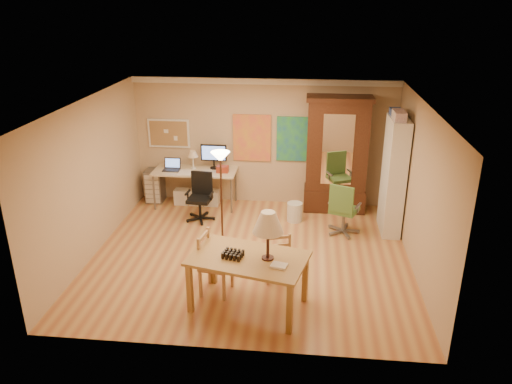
# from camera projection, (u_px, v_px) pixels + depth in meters

# --- Properties ---
(floor) EXTENTS (5.50, 5.50, 0.00)m
(floor) POSITION_uv_depth(u_px,v_px,m) (251.00, 255.00, 8.78)
(floor) COLOR #AF673E
(floor) RESTS_ON ground
(crown_molding) EXTENTS (5.50, 0.08, 0.12)m
(crown_molding) POSITION_uv_depth(u_px,v_px,m) (264.00, 81.00, 10.07)
(crown_molding) COLOR white
(crown_molding) RESTS_ON floor
(corkboard) EXTENTS (0.90, 0.04, 0.62)m
(corkboard) POSITION_uv_depth(u_px,v_px,m) (169.00, 133.00, 10.71)
(corkboard) COLOR #A5804D
(corkboard) RESTS_ON floor
(art_panel_left) EXTENTS (0.80, 0.04, 1.00)m
(art_panel_left) POSITION_uv_depth(u_px,v_px,m) (252.00, 138.00, 10.55)
(art_panel_left) COLOR gold
(art_panel_left) RESTS_ON floor
(art_panel_right) EXTENTS (0.75, 0.04, 0.95)m
(art_panel_right) POSITION_uv_depth(u_px,v_px,m) (295.00, 139.00, 10.46)
(art_panel_right) COLOR teal
(art_panel_right) RESTS_ON floor
(dining_table) EXTENTS (1.82, 1.34, 1.53)m
(dining_table) POSITION_uv_depth(u_px,v_px,m) (255.00, 248.00, 6.99)
(dining_table) COLOR brown
(dining_table) RESTS_ON floor
(ladder_chair_back) EXTENTS (0.49, 0.48, 0.86)m
(ladder_chair_back) POSITION_uv_depth(u_px,v_px,m) (276.00, 257.00, 7.91)
(ladder_chair_back) COLOR #A4764B
(ladder_chair_back) RESTS_ON floor
(ladder_chair_left) EXTENTS (0.50, 0.52, 0.98)m
(ladder_chair_left) POSITION_uv_depth(u_px,v_px,m) (214.00, 265.00, 7.56)
(ladder_chair_left) COLOR #A4764B
(ladder_chair_left) RESTS_ON floor
(torchiere_lamp) EXTENTS (0.33, 0.33, 1.80)m
(torchiere_lamp) POSITION_uv_depth(u_px,v_px,m) (221.00, 172.00, 8.54)
(torchiere_lamp) COLOR #3F2519
(torchiere_lamp) RESTS_ON floor
(computer_desk) EXTENTS (1.76, 0.77, 1.33)m
(computer_desk) POSITION_uv_depth(u_px,v_px,m) (197.00, 184.00, 10.73)
(computer_desk) COLOR #C1B38D
(computer_desk) RESTS_ON floor
(office_chair_black) EXTENTS (0.60, 0.60, 0.98)m
(office_chair_black) POSITION_uv_depth(u_px,v_px,m) (200.00, 207.00, 10.10)
(office_chair_black) COLOR black
(office_chair_black) RESTS_ON floor
(office_chair_green) EXTENTS (0.64, 0.64, 1.04)m
(office_chair_green) POSITION_uv_depth(u_px,v_px,m) (343.00, 220.00, 9.48)
(office_chair_green) COLOR slate
(office_chair_green) RESTS_ON floor
(drawer_cart) EXTENTS (0.36, 0.43, 0.72)m
(drawer_cart) POSITION_uv_depth(u_px,v_px,m) (155.00, 186.00, 10.97)
(drawer_cart) COLOR slate
(drawer_cart) RESTS_ON floor
(armoire) EXTENTS (1.31, 0.62, 2.42)m
(armoire) POSITION_uv_depth(u_px,v_px,m) (336.00, 162.00, 10.31)
(armoire) COLOR black
(armoire) RESTS_ON floor
(bookshelf) EXTENTS (0.33, 0.89, 2.22)m
(bookshelf) POSITION_uv_depth(u_px,v_px,m) (393.00, 177.00, 9.33)
(bookshelf) COLOR white
(bookshelf) RESTS_ON floor
(wastebin) EXTENTS (0.31, 0.31, 0.39)m
(wastebin) POSITION_uv_depth(u_px,v_px,m) (295.00, 212.00, 10.06)
(wastebin) COLOR silver
(wastebin) RESTS_ON floor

